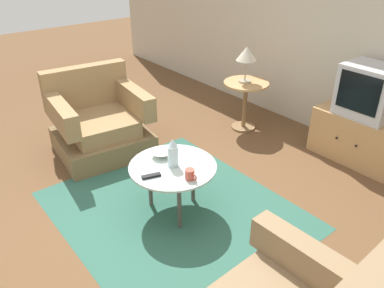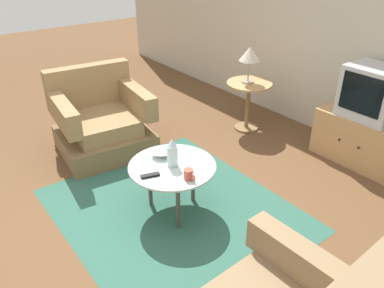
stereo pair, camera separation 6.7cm
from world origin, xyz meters
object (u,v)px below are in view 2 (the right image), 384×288
at_px(television, 373,93).
at_px(table_lamp, 250,55).
at_px(tv_remote_dark, 150,175).
at_px(mug, 189,174).
at_px(side_table, 248,96).
at_px(tv_stand, 361,139).
at_px(coffee_table, 172,170).
at_px(armchair, 101,123).
at_px(vase, 172,153).
at_px(bowl, 161,154).

xyz_separation_m(television, table_lamp, (-1.29, -0.41, 0.15)).
bearing_deg(table_lamp, tv_remote_dark, -66.39).
bearing_deg(tv_remote_dark, television, -173.92).
relative_size(television, mug, 4.32).
bearing_deg(side_table, tv_stand, 17.52).
xyz_separation_m(coffee_table, tv_remote_dark, (0.03, -0.23, 0.05)).
relative_size(table_lamp, mug, 3.47).
xyz_separation_m(armchair, coffee_table, (1.38, -0.02, 0.11)).
bearing_deg(armchair, coffee_table, 96.04).
bearing_deg(armchair, tv_remote_dark, 86.74).
bearing_deg(side_table, coffee_table, -65.07).
distance_m(tv_stand, mug, 2.08).
height_order(coffee_table, tv_remote_dark, tv_remote_dark).
relative_size(side_table, tv_remote_dark, 3.83).
bearing_deg(television, tv_stand, 90.00).
relative_size(tv_stand, tv_remote_dark, 5.77).
xyz_separation_m(tv_stand, vase, (-0.50, -2.04, 0.33)).
xyz_separation_m(coffee_table, table_lamp, (-0.78, 1.63, 0.50)).
height_order(vase, mug, vase).
height_order(television, bowl, television).
height_order(mug, bowl, mug).
bearing_deg(armchair, mug, 95.69).
bearing_deg(vase, armchair, 179.14).
bearing_deg(coffee_table, bowl, 176.25).
xyz_separation_m(armchair, television, (1.88, 2.02, 0.46)).
bearing_deg(mug, table_lamp, 121.94).
height_order(table_lamp, tv_remote_dark, table_lamp).
relative_size(side_table, table_lamp, 1.43).
bearing_deg(tv_remote_dark, tv_stand, -173.91).
bearing_deg(tv_remote_dark, coffee_table, -154.42).
relative_size(armchair, tv_stand, 1.14).
bearing_deg(mug, bowl, 176.58).
bearing_deg(side_table, tv_remote_dark, -67.02).
bearing_deg(coffee_table, tv_stand, 76.14).
relative_size(coffee_table, side_table, 1.21).
relative_size(armchair, side_table, 1.72).
distance_m(armchair, tv_remote_dark, 1.44).
xyz_separation_m(vase, tv_remote_dark, (0.03, -0.23, -0.11)).
xyz_separation_m(tv_stand, mug, (-0.26, -2.05, 0.25)).
xyz_separation_m(armchair, bowl, (1.20, -0.01, 0.18)).
relative_size(coffee_table, table_lamp, 1.73).
height_order(bowl, tv_remote_dark, bowl).
bearing_deg(armchair, bowl, 96.47).
relative_size(table_lamp, vase, 1.69).
relative_size(television, bowl, 2.90).
bearing_deg(vase, mug, -2.95).
bearing_deg(vase, tv_stand, 76.21).
bearing_deg(mug, armchair, 178.83).
height_order(coffee_table, tv_stand, tv_stand).
distance_m(armchair, mug, 1.63).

